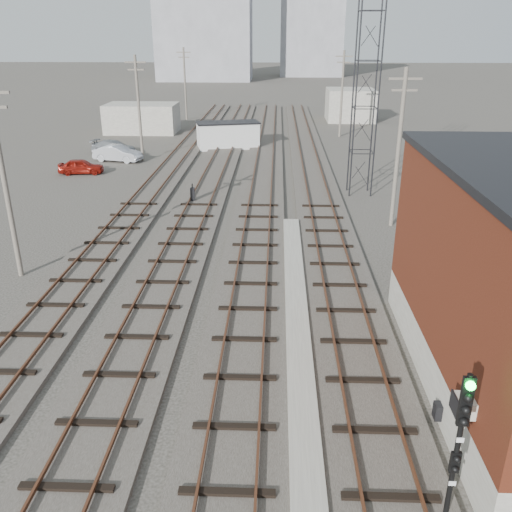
# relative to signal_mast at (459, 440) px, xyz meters

# --- Properties ---
(ground) EXTENTS (320.00, 320.00, 0.00)m
(ground) POSITION_rel_signal_mast_xyz_m (-3.70, 53.46, -2.44)
(ground) COLOR #282621
(ground) RESTS_ON ground
(track_right) EXTENTS (3.20, 90.00, 0.39)m
(track_right) POSITION_rel_signal_mast_xyz_m (-1.20, 32.46, -2.34)
(track_right) COLOR #332D28
(track_right) RESTS_ON ground
(track_mid_right) EXTENTS (3.20, 90.00, 0.39)m
(track_mid_right) POSITION_rel_signal_mast_xyz_m (-5.20, 32.46, -2.34)
(track_mid_right) COLOR #332D28
(track_mid_right) RESTS_ON ground
(track_mid_left) EXTENTS (3.20, 90.00, 0.39)m
(track_mid_left) POSITION_rel_signal_mast_xyz_m (-9.20, 32.46, -2.34)
(track_mid_left) COLOR #332D28
(track_mid_left) RESTS_ON ground
(track_left) EXTENTS (3.20, 90.00, 0.39)m
(track_left) POSITION_rel_signal_mast_xyz_m (-13.20, 32.46, -2.34)
(track_left) COLOR #332D28
(track_left) RESTS_ON ground
(platform_curb) EXTENTS (0.90, 28.00, 0.26)m
(platform_curb) POSITION_rel_signal_mast_xyz_m (-3.20, 7.46, -2.31)
(platform_curb) COLOR gray
(platform_curb) RESTS_ON ground
(lattice_tower) EXTENTS (1.60, 1.60, 15.00)m
(lattice_tower) POSITION_rel_signal_mast_xyz_m (1.80, 28.46, 5.06)
(lattice_tower) COLOR black
(lattice_tower) RESTS_ON ground
(utility_pole_left_a) EXTENTS (1.80, 0.24, 9.00)m
(utility_pole_left_a) POSITION_rel_signal_mast_xyz_m (-16.20, 13.46, 2.35)
(utility_pole_left_a) COLOR #595147
(utility_pole_left_a) RESTS_ON ground
(utility_pole_left_b) EXTENTS (1.80, 0.24, 9.00)m
(utility_pole_left_b) POSITION_rel_signal_mast_xyz_m (-16.20, 38.46, 2.35)
(utility_pole_left_b) COLOR #595147
(utility_pole_left_b) RESTS_ON ground
(utility_pole_left_c) EXTENTS (1.80, 0.24, 9.00)m
(utility_pole_left_c) POSITION_rel_signal_mast_xyz_m (-16.20, 63.46, 2.35)
(utility_pole_left_c) COLOR #595147
(utility_pole_left_c) RESTS_ON ground
(utility_pole_right_a) EXTENTS (1.80, 0.24, 9.00)m
(utility_pole_right_a) POSITION_rel_signal_mast_xyz_m (2.80, 21.46, 2.35)
(utility_pole_right_a) COLOR #595147
(utility_pole_right_a) RESTS_ON ground
(utility_pole_right_b) EXTENTS (1.80, 0.24, 9.00)m
(utility_pole_right_b) POSITION_rel_signal_mast_xyz_m (2.80, 51.46, 2.35)
(utility_pole_right_b) COLOR #595147
(utility_pole_right_b) RESTS_ON ground
(apartment_left) EXTENTS (22.00, 14.00, 30.00)m
(apartment_left) POSITION_rel_signal_mast_xyz_m (-21.70, 128.46, 12.56)
(apartment_left) COLOR gray
(apartment_left) RESTS_ON ground
(apartment_right) EXTENTS (16.00, 12.00, 26.00)m
(apartment_right) POSITION_rel_signal_mast_xyz_m (4.30, 143.46, 10.56)
(apartment_right) COLOR gray
(apartment_right) RESTS_ON ground
(shed_left) EXTENTS (8.00, 5.00, 3.20)m
(shed_left) POSITION_rel_signal_mast_xyz_m (-19.70, 53.46, -0.84)
(shed_left) COLOR gray
(shed_left) RESTS_ON ground
(shed_right) EXTENTS (6.00, 6.00, 4.00)m
(shed_right) POSITION_rel_signal_mast_xyz_m (5.30, 63.46, -0.44)
(shed_right) COLOR gray
(shed_right) RESTS_ON ground
(signal_mast) EXTENTS (0.40, 0.41, 4.14)m
(signal_mast) POSITION_rel_signal_mast_xyz_m (0.00, 0.00, 0.00)
(signal_mast) COLOR gray
(signal_mast) RESTS_ON ground
(switch_stand) EXTENTS (0.31, 0.31, 1.26)m
(switch_stand) POSITION_rel_signal_mast_xyz_m (-9.76, 25.53, -1.85)
(switch_stand) COLOR black
(switch_stand) RESTS_ON ground
(site_trailer) EXTENTS (6.62, 4.13, 2.59)m
(site_trailer) POSITION_rel_signal_mast_xyz_m (-9.01, 44.51, -1.14)
(site_trailer) COLOR silver
(site_trailer) RESTS_ON ground
(car_red) EXTENTS (3.73, 1.86, 1.22)m
(car_red) POSITION_rel_signal_mast_xyz_m (-20.08, 33.39, -1.83)
(car_red) COLOR maroon
(car_red) RESTS_ON ground
(car_silver) EXTENTS (4.57, 2.49, 1.43)m
(car_silver) POSITION_rel_signal_mast_xyz_m (-18.37, 38.10, -1.73)
(car_silver) COLOR #AEB1B6
(car_silver) RESTS_ON ground
(car_grey) EXTENTS (4.67, 2.81, 1.27)m
(car_grey) POSITION_rel_signal_mast_xyz_m (-19.62, 41.34, -1.81)
(car_grey) COLOR gray
(car_grey) RESTS_ON ground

